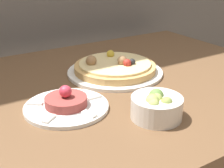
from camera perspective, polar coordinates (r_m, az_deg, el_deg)
The scene contains 4 objects.
dining_table at distance 0.96m, azimuth -6.12°, elevation -6.20°, with size 1.46×0.88×0.77m.
pizza_plate at distance 1.04m, azimuth 0.52°, elevation 2.91°, with size 0.32×0.32×0.07m.
tartare_plate at distance 0.81m, azimuth -8.36°, elevation -3.69°, with size 0.22×0.22×0.07m.
small_bowl at distance 0.76m, azimuth 8.13°, elevation -4.04°, with size 0.13×0.13×0.07m.
Camera 1 is at (-0.35, -0.32, 1.15)m, focal length 50.00 mm.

